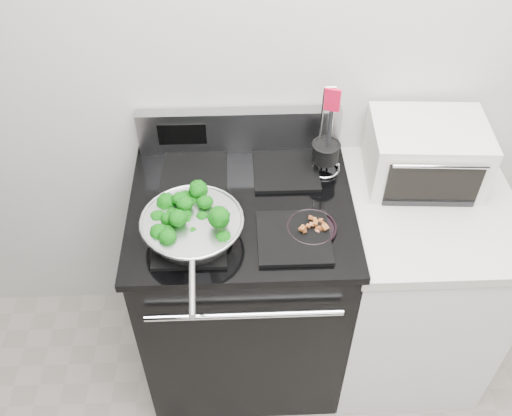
{
  "coord_description": "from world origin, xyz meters",
  "views": [
    {
      "loc": [
        -0.3,
        -0.02,
        2.35
      ],
      "look_at": [
        -0.25,
        1.36,
        0.98
      ],
      "focal_mm": 40.0,
      "sensor_mm": 36.0,
      "label": 1
    }
  ],
  "objects_px": {
    "skillet": "(192,227)",
    "toaster_oven": "(426,153)",
    "gas_range": "(243,284)",
    "utensil_holder": "(325,156)",
    "bacon_plate": "(312,226)"
  },
  "relations": [
    {
      "from": "gas_range",
      "to": "bacon_plate",
      "type": "distance_m",
      "value": 0.55
    },
    {
      "from": "bacon_plate",
      "to": "toaster_oven",
      "type": "xyz_separation_m",
      "value": [
        0.44,
        0.28,
        0.07
      ]
    },
    {
      "from": "skillet",
      "to": "toaster_oven",
      "type": "bearing_deg",
      "value": 17.42
    },
    {
      "from": "utensil_holder",
      "to": "bacon_plate",
      "type": "bearing_deg",
      "value": -85.71
    },
    {
      "from": "bacon_plate",
      "to": "utensil_holder",
      "type": "relative_size",
      "value": 0.47
    },
    {
      "from": "gas_range",
      "to": "utensil_holder",
      "type": "height_order",
      "value": "utensil_holder"
    },
    {
      "from": "skillet",
      "to": "toaster_oven",
      "type": "xyz_separation_m",
      "value": [
        0.83,
        0.3,
        0.03
      ]
    },
    {
      "from": "gas_range",
      "to": "toaster_oven",
      "type": "height_order",
      "value": "toaster_oven"
    },
    {
      "from": "gas_range",
      "to": "bacon_plate",
      "type": "height_order",
      "value": "gas_range"
    },
    {
      "from": "gas_range",
      "to": "utensil_holder",
      "type": "distance_m",
      "value": 0.64
    },
    {
      "from": "gas_range",
      "to": "skillet",
      "type": "xyz_separation_m",
      "value": [
        -0.16,
        -0.16,
        0.52
      ]
    },
    {
      "from": "skillet",
      "to": "gas_range",
      "type": "bearing_deg",
      "value": 41.62
    },
    {
      "from": "utensil_holder",
      "to": "toaster_oven",
      "type": "distance_m",
      "value": 0.36
    },
    {
      "from": "bacon_plate",
      "to": "toaster_oven",
      "type": "bearing_deg",
      "value": 32.35
    },
    {
      "from": "gas_range",
      "to": "skillet",
      "type": "relative_size",
      "value": 2.11
    }
  ]
}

